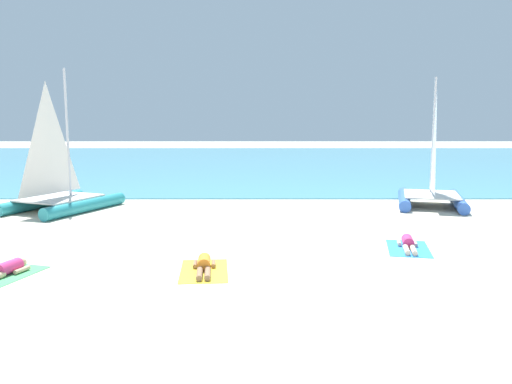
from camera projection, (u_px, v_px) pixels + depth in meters
ground_plane at (256, 203)px, 21.60m from camera, size 120.00×120.00×0.00m
ocean_water at (255, 162)px, 42.40m from camera, size 120.00×40.00×0.05m
sailboat_teal at (58, 190)px, 19.74m from camera, size 4.13×4.92×5.48m
sailboat_blue at (429, 187)px, 20.81m from camera, size 3.51×4.53×5.22m
towel_left at (0, 276)px, 11.52m from camera, size 1.60×2.14×0.01m
sunbather_left at (2, 270)px, 11.57m from camera, size 0.82×1.54×0.30m
towel_middle at (202, 271)px, 11.95m from camera, size 1.24×1.98×0.01m
sunbather_middle at (202, 265)px, 12.00m from camera, size 0.57×1.57×0.30m
towel_right at (406, 248)px, 14.04m from camera, size 1.44×2.08×0.01m
sunbather_right at (406, 243)px, 14.09m from camera, size 0.69×1.56×0.30m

